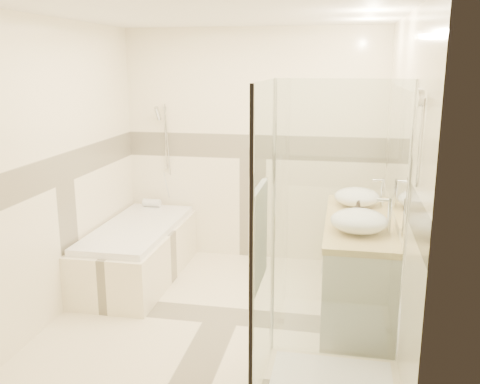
% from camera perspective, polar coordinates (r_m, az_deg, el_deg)
% --- Properties ---
extents(room, '(2.82, 3.02, 2.52)m').
position_cam_1_polar(room, '(4.35, -1.17, 1.97)').
color(room, '#FDEFC9').
rests_on(room, ground).
extents(bathtub, '(0.75, 1.70, 0.56)m').
position_cam_1_polar(bathtub, '(5.51, -10.83, -6.03)').
color(bathtub, '#FFF1CB').
rests_on(bathtub, ground).
extents(vanity, '(0.58, 1.62, 0.85)m').
position_cam_1_polar(vanity, '(4.77, 12.41, -7.72)').
color(vanity, white).
rests_on(vanity, ground).
extents(shower_enclosure, '(0.96, 0.93, 2.04)m').
position_cam_1_polar(shower_enclosure, '(3.58, 8.05, -13.67)').
color(shower_enclosure, '#FFF1CB').
rests_on(shower_enclosure, ground).
extents(vessel_sink_near, '(0.42, 0.42, 0.17)m').
position_cam_1_polar(vessel_sink_near, '(5.04, 12.38, -0.51)').
color(vessel_sink_near, white).
rests_on(vessel_sink_near, vanity).
extents(vessel_sink_far, '(0.44, 0.44, 0.18)m').
position_cam_1_polar(vessel_sink_far, '(4.26, 12.58, -3.03)').
color(vessel_sink_far, white).
rests_on(vessel_sink_far, vanity).
extents(faucet_near, '(0.11, 0.03, 0.26)m').
position_cam_1_polar(faucet_near, '(5.03, 14.87, 0.15)').
color(faucet_near, silver).
rests_on(faucet_near, vanity).
extents(faucet_far, '(0.12, 0.03, 0.29)m').
position_cam_1_polar(faucet_far, '(4.26, 15.54, -2.17)').
color(faucet_far, silver).
rests_on(faucet_far, vanity).
extents(amenity_bottle_a, '(0.10, 0.10, 0.18)m').
position_cam_1_polar(amenity_bottle_a, '(4.53, 12.50, -2.03)').
color(amenity_bottle_a, black).
rests_on(amenity_bottle_a, vanity).
extents(amenity_bottle_b, '(0.14, 0.14, 0.15)m').
position_cam_1_polar(amenity_bottle_b, '(4.64, 12.47, -1.85)').
color(amenity_bottle_b, black).
rests_on(amenity_bottle_b, vanity).
extents(folded_towels, '(0.15, 0.23, 0.07)m').
position_cam_1_polar(folded_towels, '(5.32, 12.29, -0.28)').
color(folded_towels, white).
rests_on(folded_towels, vanity).
extents(rolled_towel, '(0.20, 0.09, 0.09)m').
position_cam_1_polar(rolled_towel, '(6.08, -9.39, -1.15)').
color(rolled_towel, white).
rests_on(rolled_towel, bathtub).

